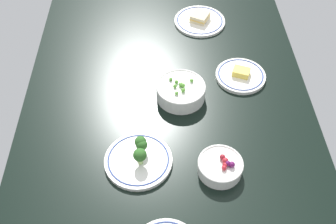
{
  "coord_description": "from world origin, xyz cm",
  "views": [
    {
      "loc": [
        89.85,
        -2.76,
        109.55
      ],
      "look_at": [
        0.0,
        0.0,
        6.0
      ],
      "focal_mm": 42.74,
      "sensor_mm": 36.0,
      "label": 1
    }
  ],
  "objects_px": {
    "plate_broccoli": "(139,158)",
    "bowl_berries": "(220,166)",
    "bowl_peas": "(181,91)",
    "plate_cheese": "(241,75)",
    "plate_sandwich": "(200,20)"
  },
  "relations": [
    {
      "from": "plate_broccoli",
      "to": "bowl_berries",
      "type": "distance_m",
      "value": 0.25
    },
    {
      "from": "bowl_peas",
      "to": "bowl_berries",
      "type": "xyz_separation_m",
      "value": [
        0.32,
        0.1,
        -0.01
      ]
    },
    {
      "from": "plate_cheese",
      "to": "plate_sandwich",
      "type": "bearing_deg",
      "value": -160.08
    },
    {
      "from": "bowl_peas",
      "to": "plate_broccoli",
      "type": "height_order",
      "value": "plate_broccoli"
    },
    {
      "from": "bowl_peas",
      "to": "plate_broccoli",
      "type": "bearing_deg",
      "value": -27.94
    },
    {
      "from": "plate_sandwich",
      "to": "plate_cheese",
      "type": "height_order",
      "value": "plate_sandwich"
    },
    {
      "from": "plate_sandwich",
      "to": "bowl_berries",
      "type": "height_order",
      "value": "bowl_berries"
    },
    {
      "from": "bowl_peas",
      "to": "bowl_berries",
      "type": "relative_size",
      "value": 1.26
    },
    {
      "from": "plate_broccoli",
      "to": "bowl_berries",
      "type": "bearing_deg",
      "value": 80.17
    },
    {
      "from": "bowl_peas",
      "to": "plate_cheese",
      "type": "relative_size",
      "value": 0.93
    },
    {
      "from": "bowl_peas",
      "to": "plate_broccoli",
      "type": "relative_size",
      "value": 0.82
    },
    {
      "from": "plate_sandwich",
      "to": "bowl_peas",
      "type": "bearing_deg",
      "value": -13.43
    },
    {
      "from": "plate_sandwich",
      "to": "plate_broccoli",
      "type": "distance_m",
      "value": 0.76
    },
    {
      "from": "bowl_peas",
      "to": "plate_sandwich",
      "type": "distance_m",
      "value": 0.45
    },
    {
      "from": "bowl_peas",
      "to": "plate_cheese",
      "type": "xyz_separation_m",
      "value": [
        -0.09,
        0.23,
        -0.02
      ]
    }
  ]
}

